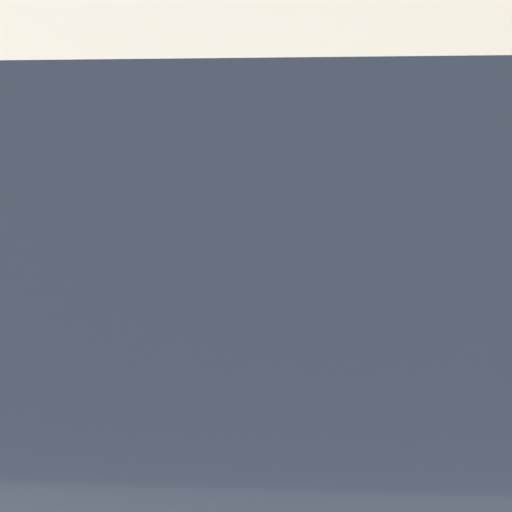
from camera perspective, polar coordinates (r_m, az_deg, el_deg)
sidewalk at (r=4.51m, az=-6.13°, el=-10.99°), size 24.00×2.80×0.11m
building_facade at (r=7.03m, az=-4.24°, el=15.35°), size 24.00×0.30×4.70m
parking_meter at (r=3.18m, az=0.00°, el=-0.42°), size 0.22×0.15×1.36m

